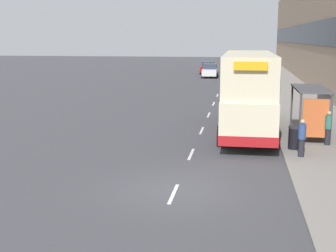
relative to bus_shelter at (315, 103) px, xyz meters
The scene contains 16 objects.
ground_plane 10.79m from the bus_shelter, 122.90° to the right, with size 220.00×220.00×0.00m, color #424247.
pavement 29.64m from the bus_shelter, 88.59° to the left, with size 5.00×93.00×0.14m.
terrace_facade 30.25m from the bus_shelter, 80.94° to the left, with size 3.10×93.00×12.24m.
lane_mark_0 11.14m from the bus_shelter, 121.71° to the right, with size 0.12×2.00×0.01m.
lane_mark_1 7.22m from the bus_shelter, 145.88° to the right, with size 0.12×2.00×0.01m.
lane_mark_2 6.26m from the bus_shelter, 165.25° to the left, with size 0.12×2.00×0.01m.
lane_mark_3 9.23m from the bus_shelter, 129.71° to the left, with size 0.12×2.00×0.01m.
lane_mark_4 13.79m from the bus_shelter, 115.00° to the left, with size 0.12×2.00×0.01m.
lane_mark_5 18.82m from the bus_shelter, 107.96° to the left, with size 0.12×2.00×0.01m.
bus_shelter is the anchor object (origin of this frame).
double_decker_bus_near 3.59m from the bus_shelter, 157.62° to the left, with size 2.85×11.24×4.30m.
car_0 37.42m from the bus_shelter, 101.95° to the left, with size 2.03×3.82×1.77m.
car_1 43.54m from the bus_shelter, 101.17° to the left, with size 2.09×4.16×1.74m.
pedestrian_1 4.35m from the bus_shelter, 104.47° to the right, with size 0.32×0.32×1.61m.
pedestrian_3 1.93m from the bus_shelter, 75.68° to the right, with size 0.32×0.32×1.62m.
litter_bin 3.23m from the bus_shelter, 114.12° to the right, with size 0.55×0.55×1.05m.
Camera 1 is at (2.14, -15.10, 5.12)m, focal length 50.00 mm.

